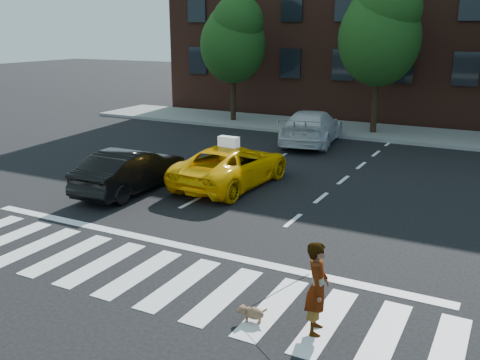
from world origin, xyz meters
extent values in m
plane|color=black|center=(0.00, 0.00, 0.00)|extent=(120.00, 120.00, 0.00)
cube|color=silver|center=(0.00, 0.00, 0.01)|extent=(13.00, 2.40, 0.01)
cube|color=silver|center=(0.00, 1.60, 0.01)|extent=(12.00, 0.30, 0.01)
cube|color=slate|center=(0.00, 17.50, 0.07)|extent=(30.00, 4.00, 0.15)
cube|color=#4B251A|center=(0.00, 25.00, 6.00)|extent=(26.00, 10.00, 12.00)
cylinder|color=black|center=(-7.00, 17.00, 1.62)|extent=(0.28, 0.28, 3.25)
ellipsoid|color=#17360E|center=(-7.00, 17.00, 4.03)|extent=(3.38, 3.38, 3.89)
sphere|color=#17360E|center=(-6.60, 16.80, 5.20)|extent=(2.60, 2.60, 2.60)
sphere|color=#17360E|center=(-7.35, 17.25, 4.88)|extent=(2.34, 2.34, 2.34)
cylinder|color=black|center=(0.50, 17.00, 1.77)|extent=(0.28, 0.28, 3.55)
ellipsoid|color=#17360E|center=(0.50, 17.00, 4.40)|extent=(3.69, 3.69, 4.25)
sphere|color=#17360E|center=(0.90, 16.80, 5.68)|extent=(2.84, 2.84, 2.84)
sphere|color=#17360E|center=(0.15, 17.25, 5.32)|extent=(2.56, 2.56, 2.56)
imported|color=#FFB905|center=(-1.40, 6.56, 0.65)|extent=(2.39, 4.79, 1.30)
imported|color=black|center=(-3.82, 4.53, 0.67)|extent=(1.43, 4.06, 1.34)
imported|color=silver|center=(-1.40, 13.83, 0.73)|extent=(2.73, 5.27, 1.46)
imported|color=#999999|center=(3.96, -0.38, 0.80)|extent=(0.52, 0.66, 1.60)
ellipsoid|color=brown|center=(2.91, -0.59, 0.17)|extent=(0.43, 0.33, 0.21)
sphere|color=brown|center=(2.74, -0.66, 0.22)|extent=(0.21, 0.21, 0.16)
sphere|color=brown|center=(2.68, -0.68, 0.19)|extent=(0.10, 0.10, 0.07)
cylinder|color=brown|center=(3.08, -0.52, 0.22)|extent=(0.11, 0.07, 0.09)
sphere|color=brown|center=(2.72, -0.61, 0.27)|extent=(0.07, 0.07, 0.06)
sphere|color=brown|center=(2.76, -0.71, 0.27)|extent=(0.07, 0.07, 0.06)
cylinder|color=brown|center=(2.82, -0.67, 0.05)|extent=(0.05, 0.05, 0.10)
cylinder|color=brown|center=(2.79, -0.59, 0.05)|extent=(0.05, 0.05, 0.10)
cylinder|color=brown|center=(3.03, -0.59, 0.05)|extent=(0.05, 0.05, 0.10)
cylinder|color=brown|center=(2.99, -0.50, 0.05)|extent=(0.05, 0.05, 0.10)
cube|color=white|center=(-1.40, 6.36, 1.46)|extent=(0.66, 0.31, 0.32)
camera|label=1|loc=(6.51, -7.93, 4.87)|focal=40.00mm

